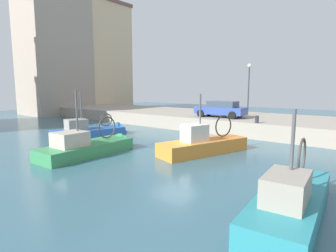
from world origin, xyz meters
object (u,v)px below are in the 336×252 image
object	(u,v)px
fishing_boat_green	(92,151)
fishing_boat_teal	(292,209)
fishing_boat_blue	(94,134)
quay_streetlamp	(249,80)
mooring_bollard_mid	(257,119)
parked_car_blue	(221,109)
fishing_boat_orange	(207,150)

from	to	relation	value
fishing_boat_green	fishing_boat_teal	bearing A→B (deg)	-93.85
fishing_boat_blue	quay_streetlamp	distance (m)	15.10
fishing_boat_teal	mooring_bollard_mid	distance (m)	12.56
fishing_boat_teal	parked_car_blue	distance (m)	16.29
mooring_bollard_mid	quay_streetlamp	xyz separation A→B (m)	(5.65, 3.09, 2.98)
fishing_boat_blue	fishing_boat_teal	size ratio (longest dim) A/B	0.98
fishing_boat_orange	parked_car_blue	distance (m)	8.80
fishing_boat_teal	parked_car_blue	world-z (taller)	fishing_boat_teal
fishing_boat_green	fishing_boat_teal	world-z (taller)	fishing_boat_green
parked_car_blue	mooring_bollard_mid	bearing A→B (deg)	-115.41
mooring_bollard_mid	fishing_boat_teal	bearing A→B (deg)	-153.93
mooring_bollard_mid	fishing_boat_blue	bearing A→B (deg)	122.55
fishing_boat_blue	fishing_boat_teal	distance (m)	16.66
fishing_boat_orange	quay_streetlamp	distance (m)	12.69
fishing_boat_blue	parked_car_blue	world-z (taller)	fishing_boat_blue
fishing_boat_green	parked_car_blue	distance (m)	12.61
fishing_boat_orange	fishing_boat_green	world-z (taller)	fishing_boat_green
fishing_boat_teal	quay_streetlamp	distance (m)	19.41
fishing_boat_green	fishing_boat_orange	bearing A→B (deg)	-48.85
fishing_boat_blue	fishing_boat_green	bearing A→B (deg)	-127.54
quay_streetlamp	fishing_boat_green	bearing A→B (deg)	170.81
fishing_boat_orange	fishing_boat_blue	xyz separation A→B (m)	(-0.71, 9.94, -0.02)
fishing_boat_teal	parked_car_blue	bearing A→B (deg)	35.86
fishing_boat_blue	parked_car_blue	xyz separation A→B (m)	(8.63, -6.56, 1.82)
fishing_boat_green	fishing_boat_blue	distance (m)	6.12
fishing_boat_blue	quay_streetlamp	world-z (taller)	quay_streetlamp
fishing_boat_orange	parked_car_blue	xyz separation A→B (m)	(7.92, 3.38, 1.80)
fishing_boat_green	fishing_boat_blue	bearing A→B (deg)	52.46
fishing_boat_green	quay_streetlamp	world-z (taller)	quay_streetlamp
fishing_boat_orange	fishing_boat_teal	bearing A→B (deg)	-130.42
fishing_boat_teal	fishing_boat_green	bearing A→B (deg)	86.15
fishing_boat_orange	fishing_boat_green	size ratio (longest dim) A/B	1.03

